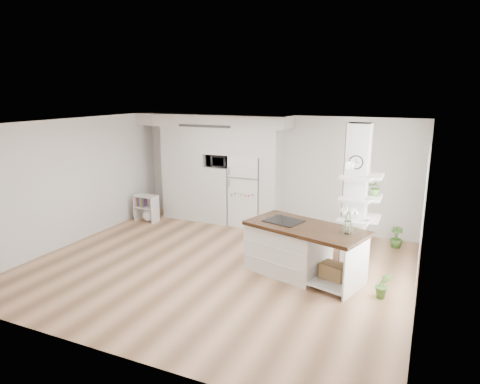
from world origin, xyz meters
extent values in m
cube|color=tan|center=(0.00, 0.00, 0.00)|extent=(7.00, 6.00, 0.01)
cube|color=white|center=(0.00, 0.00, 2.70)|extent=(7.00, 6.00, 0.04)
cube|color=silver|center=(0.00, 3.00, 1.35)|extent=(7.00, 0.04, 2.70)
cube|color=silver|center=(0.00, -3.00, 1.35)|extent=(7.00, 0.04, 2.70)
cube|color=silver|center=(-3.50, 0.00, 1.35)|extent=(0.04, 6.00, 2.70)
cube|color=silver|center=(3.50, 0.00, 1.35)|extent=(0.04, 6.00, 2.70)
cube|color=silver|center=(-2.20, 2.67, 1.20)|extent=(1.20, 0.65, 2.40)
cube|color=silver|center=(-1.27, 2.67, 0.71)|extent=(0.65, 0.65, 1.42)
cube|color=silver|center=(-1.27, 2.67, 2.08)|extent=(0.65, 0.65, 0.65)
cube|color=silver|center=(-0.53, 2.67, 2.08)|extent=(0.85, 0.65, 0.65)
cube|color=silver|center=(0.10, 2.67, 1.20)|extent=(0.40, 0.65, 2.40)
cube|color=silver|center=(-1.50, 2.65, 2.55)|extent=(4.00, 0.70, 0.30)
cube|color=#262626|center=(-1.50, 2.31, 2.44)|extent=(1.40, 0.04, 0.06)
cube|color=white|center=(-0.53, 2.68, 0.88)|extent=(0.78, 0.66, 1.75)
cube|color=#B2B2B7|center=(-0.53, 2.34, 1.24)|extent=(0.78, 0.01, 0.03)
cube|color=silver|center=(2.30, 1.20, 1.35)|extent=(0.40, 0.40, 2.70)
cube|color=#A7725D|center=(2.09, 1.20, 1.35)|extent=(0.02, 0.40, 2.70)
cube|color=#A7725D|center=(2.30, 1.41, 1.35)|extent=(0.40, 0.02, 2.70)
cylinder|color=black|center=(2.30, 0.99, 2.02)|extent=(0.25, 0.03, 0.25)
cylinder|color=white|center=(2.30, 0.98, 2.02)|extent=(0.21, 0.01, 0.21)
plane|color=white|center=(3.48, 0.30, 1.50)|extent=(0.00, 2.40, 2.40)
cylinder|color=white|center=(1.70, 0.15, 2.12)|extent=(0.12, 0.12, 0.10)
cube|color=silver|center=(1.27, 0.38, 0.44)|extent=(1.56, 1.24, 0.88)
cube|color=silver|center=(2.23, 0.10, 0.12)|extent=(0.96, 1.06, 0.04)
cube|color=silver|center=(2.57, 0.00, 0.44)|extent=(0.28, 0.87, 0.88)
cube|color=#372110|center=(1.62, 0.28, 0.91)|extent=(2.30, 1.55, 0.06)
cube|color=black|center=(1.17, 0.41, 0.95)|extent=(0.75, 0.68, 0.01)
cube|color=#99774A|center=(2.18, 0.12, 0.27)|extent=(0.49, 0.42, 0.26)
cylinder|color=white|center=(2.36, 0.17, 1.06)|extent=(0.12, 0.12, 0.22)
cube|color=silver|center=(-3.27, 1.90, 0.34)|extent=(0.04, 0.33, 0.68)
cube|color=silver|center=(-2.73, 1.89, 0.34)|extent=(0.04, 0.33, 0.68)
cube|color=silver|center=(-3.00, 1.89, 0.66)|extent=(0.57, 0.34, 0.03)
cube|color=silver|center=(-3.00, 1.89, 0.37)|extent=(0.55, 0.34, 0.03)
sphere|color=white|center=(-2.92, 1.89, 0.16)|extent=(0.33, 0.33, 0.33)
imported|color=#4A7C31|center=(3.00, -0.02, 0.23)|extent=(0.28, 0.24, 0.46)
imported|color=#4A7C31|center=(3.00, 2.50, 0.23)|extent=(0.29, 0.29, 0.45)
imported|color=#2D2D2D|center=(-1.27, 2.62, 1.57)|extent=(0.54, 0.37, 0.30)
imported|color=#4A7C31|center=(2.63, 1.30, 1.52)|extent=(0.27, 0.23, 0.30)
imported|color=white|center=(2.30, 0.90, 1.00)|extent=(0.22, 0.22, 0.05)
camera|label=1|loc=(3.50, -6.71, 3.26)|focal=32.00mm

